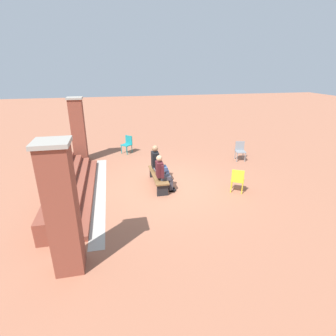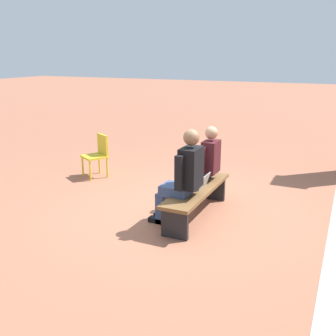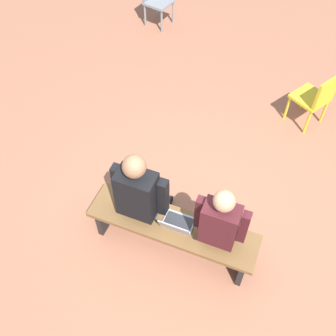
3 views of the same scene
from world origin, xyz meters
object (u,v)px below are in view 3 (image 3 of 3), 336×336
at_px(person_student, 222,222).
at_px(laptop, 177,224).
at_px(bench, 173,229).
at_px(person_adult, 142,192).
at_px(plastic_chair_near_bench_left, 316,97).

relative_size(person_student, laptop, 4.06).
height_order(bench, person_student, person_student).
relative_size(person_adult, plastic_chair_near_bench_left, 1.66).
relative_size(person_adult, laptop, 4.36).
xyz_separation_m(bench, person_student, (-0.48, -0.06, 0.34)).
height_order(person_student, person_adult, person_adult).
relative_size(laptop, plastic_chair_near_bench_left, 0.38).
height_order(laptop, plastic_chair_near_bench_left, plastic_chair_near_bench_left).
distance_m(person_adult, plastic_chair_near_bench_left, 2.83).
bearing_deg(plastic_chair_near_bench_left, person_adult, 59.61).
relative_size(person_student, plastic_chair_near_bench_left, 1.55).
bearing_deg(person_adult, plastic_chair_near_bench_left, -120.39).
xyz_separation_m(person_adult, laptop, (-0.41, 0.08, -0.24)).
relative_size(bench, plastic_chair_near_bench_left, 2.14).
bearing_deg(person_student, laptop, 10.15).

